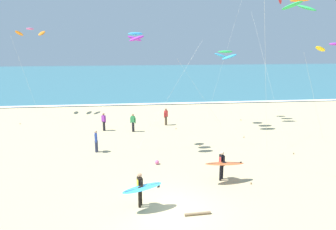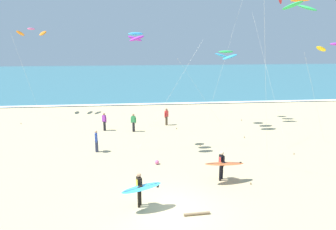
# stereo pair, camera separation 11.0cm
# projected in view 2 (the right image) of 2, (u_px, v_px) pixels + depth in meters

# --- Properties ---
(ground_plane) EXTENTS (160.00, 160.00, 0.00)m
(ground_plane) POSITION_uv_depth(u_px,v_px,m) (170.00, 211.00, 14.41)
(ground_plane) COLOR tan
(ocean_water) EXTENTS (160.00, 60.00, 0.08)m
(ocean_water) POSITION_uv_depth(u_px,v_px,m) (142.00, 77.00, 66.90)
(ocean_water) COLOR #336B7A
(ocean_water) RESTS_ON ground
(shoreline_foam) EXTENTS (160.00, 0.90, 0.01)m
(shoreline_foam) POSITION_uv_depth(u_px,v_px,m) (148.00, 104.00, 38.18)
(shoreline_foam) COLOR white
(shoreline_foam) RESTS_ON ocean_water
(surfer_lead) EXTENTS (1.98, 1.15, 1.71)m
(surfer_lead) POSITION_uv_depth(u_px,v_px,m) (140.00, 188.00, 14.46)
(surfer_lead) COLOR black
(surfer_lead) RESTS_ON ground
(surfer_trailing) EXTENTS (2.39, 1.08, 1.71)m
(surfer_trailing) POSITION_uv_depth(u_px,v_px,m) (223.00, 164.00, 17.23)
(surfer_trailing) COLOR black
(surfer_trailing) RESTS_ON ground
(kite_arc_rose_near) EXTENTS (2.93, 5.06, 8.90)m
(kite_arc_rose_near) POSITION_uv_depth(u_px,v_px,m) (31.00, 32.00, 31.40)
(kite_arc_rose_near) COLOR orange
(kite_arc_rose_near) RESTS_ON ground
(kite_arc_amber_mid) EXTENTS (3.74, 4.26, 10.36)m
(kite_arc_amber_mid) POSITION_uv_depth(u_px,v_px,m) (300.00, 5.00, 20.34)
(kite_arc_amber_mid) COLOR green
(kite_arc_amber_mid) RESTS_ON ground
(kite_arc_emerald_far) EXTENTS (5.02, 2.78, 6.84)m
(kite_arc_emerald_far) POSITION_uv_depth(u_px,v_px,m) (226.00, 55.00, 26.80)
(kite_arc_emerald_far) COLOR #2D99DB
(kite_arc_emerald_far) RESTS_ON ground
(kite_arc_cobalt_high) EXTENTS (5.23, 2.14, 8.21)m
(kite_arc_cobalt_high) POSITION_uv_depth(u_px,v_px,m) (136.00, 37.00, 20.63)
(kite_arc_cobalt_high) COLOR purple
(kite_arc_cobalt_high) RESTS_ON ground
(kite_arc_violet_low) EXTENTS (5.18, 4.23, 7.53)m
(kite_arc_violet_low) POSITION_uv_depth(u_px,v_px,m) (335.00, 48.00, 22.95)
(kite_arc_violet_low) COLOR yellow
(kite_arc_violet_low) RESTS_ON ground
(bystander_purple_top) EXTENTS (0.41, 0.34, 1.59)m
(bystander_purple_top) POSITION_uv_depth(u_px,v_px,m) (104.00, 122.00, 27.03)
(bystander_purple_top) COLOR black
(bystander_purple_top) RESTS_ON ground
(bystander_red_top) EXTENTS (0.41, 0.34, 1.59)m
(bystander_red_top) POSITION_uv_depth(u_px,v_px,m) (166.00, 117.00, 28.79)
(bystander_red_top) COLOR #4C3D2D
(bystander_red_top) RESTS_ON ground
(bystander_blue_top) EXTENTS (0.22, 0.50, 1.59)m
(bystander_blue_top) POSITION_uv_depth(u_px,v_px,m) (96.00, 141.00, 21.85)
(bystander_blue_top) COLOR #2D334C
(bystander_blue_top) RESTS_ON ground
(bystander_green_top) EXTENTS (0.47, 0.29, 1.59)m
(bystander_green_top) POSITION_uv_depth(u_px,v_px,m) (133.00, 122.00, 26.74)
(bystander_green_top) COLOR black
(bystander_green_top) RESTS_ON ground
(beach_ball) EXTENTS (0.28, 0.28, 0.28)m
(beach_ball) POSITION_uv_depth(u_px,v_px,m) (157.00, 162.00, 19.82)
(beach_ball) COLOR pink
(beach_ball) RESTS_ON ground
(driftwood_log) EXTENTS (1.21, 0.20, 0.13)m
(driftwood_log) POSITION_uv_depth(u_px,v_px,m) (197.00, 214.00, 14.08)
(driftwood_log) COLOR #846B4C
(driftwood_log) RESTS_ON ground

